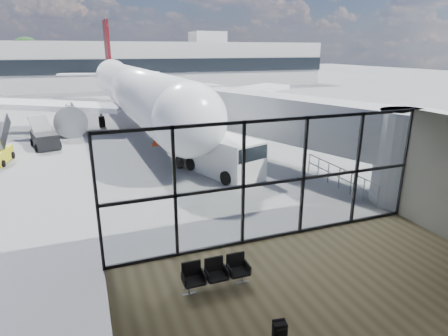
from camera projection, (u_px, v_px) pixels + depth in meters
ground at (131, 102)px, 49.64m from camera, size 220.00×220.00×0.00m
lounge_shell at (370, 228)px, 8.88m from camera, size 12.02×8.01×4.51m
glass_curtain_wall at (274, 181)px, 13.29m from camera, size 12.10×0.12×4.50m
jet_bridge at (293, 123)px, 21.09m from camera, size 8.00×16.50×4.33m
apron_railing at (339, 175)px, 18.75m from camera, size 0.06×5.46×1.11m
far_terminal at (110, 64)px, 67.76m from camera, size 80.00×12.20×11.00m
tree_5 at (27, 54)px, 71.36m from camera, size 6.27×6.27×9.03m
seating_row at (215, 272)px, 10.96m from camera, size 2.02×0.58×0.89m
backpack at (280, 331)px, 9.01m from camera, size 0.36×0.34×0.50m
airliner at (132, 89)px, 34.81m from camera, size 34.84×40.34×10.39m
service_van at (224, 155)px, 20.83m from camera, size 3.59×5.31×2.12m
belt_loader at (45, 138)px, 26.79m from camera, size 2.32×4.34×1.90m
traffic_cone_a at (155, 142)px, 27.28m from camera, size 0.42×0.42×0.61m
traffic_cone_c at (188, 135)px, 29.54m from camera, size 0.43×0.43×0.61m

